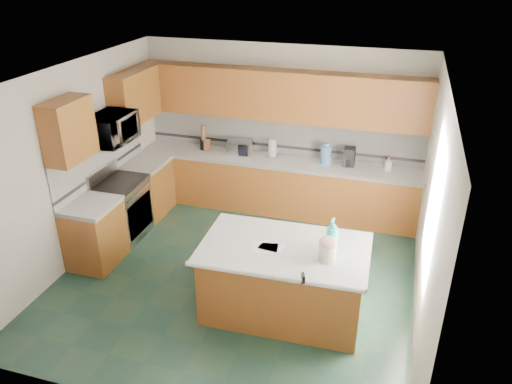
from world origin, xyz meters
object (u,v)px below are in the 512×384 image
(treat_jar, at_px, (327,253))
(island_top, at_px, (285,249))
(soap_bottle_island, at_px, (332,235))
(toaster_oven, at_px, (240,147))
(knife_block, at_px, (207,145))
(coffee_maker, at_px, (349,157))
(island_base, at_px, (284,281))

(treat_jar, bearing_deg, island_top, 161.30)
(island_top, xyz_separation_m, soap_bottle_island, (0.52, 0.07, 0.23))
(treat_jar, height_order, toaster_oven, toaster_oven)
(knife_block, bearing_deg, treat_jar, -62.63)
(treat_jar, relative_size, knife_block, 1.04)
(treat_jar, relative_size, coffee_maker, 0.67)
(island_top, height_order, toaster_oven, toaster_oven)
(soap_bottle_island, height_order, toaster_oven, soap_bottle_island)
(toaster_oven, distance_m, coffee_maker, 1.80)
(soap_bottle_island, xyz_separation_m, coffee_maker, (-0.12, 2.54, -0.06))
(treat_jar, relative_size, toaster_oven, 0.49)
(island_top, distance_m, coffee_maker, 2.64)
(island_base, distance_m, coffee_maker, 2.71)
(island_base, height_order, soap_bottle_island, soap_bottle_island)
(knife_block, distance_m, toaster_oven, 0.58)
(island_base, bearing_deg, coffee_maker, 79.63)
(island_base, xyz_separation_m, toaster_oven, (-1.40, 2.58, 0.61))
(island_base, distance_m, treat_jar, 0.79)
(island_top, distance_m, knife_block, 3.25)
(island_top, relative_size, soap_bottle_island, 4.75)
(treat_jar, bearing_deg, knife_block, 129.45)
(coffee_maker, bearing_deg, soap_bottle_island, -87.23)
(toaster_oven, bearing_deg, knife_block, 169.62)
(island_top, relative_size, knife_block, 10.26)
(treat_jar, distance_m, coffee_maker, 2.75)
(soap_bottle_island, height_order, coffee_maker, soap_bottle_island)
(treat_jar, relative_size, soap_bottle_island, 0.48)
(knife_block, bearing_deg, soap_bottle_island, -60.17)
(island_base, distance_m, soap_bottle_island, 0.87)
(island_base, relative_size, coffee_maker, 6.23)
(island_top, xyz_separation_m, coffee_maker, (0.40, 2.61, 0.18))
(toaster_oven, bearing_deg, treat_jar, -65.31)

